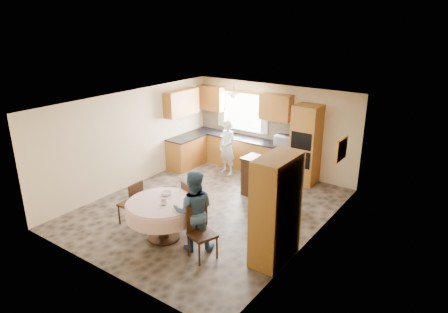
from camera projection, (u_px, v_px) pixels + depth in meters
floor at (209, 208)px, 9.35m from camera, size 5.00×6.00×0.01m
ceiling at (208, 103)px, 8.51m from camera, size 5.00×6.00×0.01m
wall_back at (273, 128)px, 11.23m from camera, size 5.00×0.02×2.50m
wall_front at (98, 208)px, 6.62m from camera, size 5.00×0.02×2.50m
wall_left at (131, 139)px, 10.29m from camera, size 0.02×6.00×2.50m
wall_right at (313, 184)px, 7.57m from camera, size 0.02×6.00×2.50m
window at (243, 112)px, 11.64m from camera, size 1.40×0.03×1.10m
curtain_left at (221, 107)px, 12.00m from camera, size 0.22×0.02×1.15m
curtain_right at (265, 114)px, 11.18m from camera, size 0.22×0.02×1.15m
base_cab_back at (242, 153)px, 11.74m from camera, size 3.30×0.60×0.88m
counter_back at (242, 138)px, 11.58m from camera, size 3.30×0.64×0.04m
base_cab_left at (187, 152)px, 11.78m from camera, size 0.60×1.20×0.88m
counter_left at (186, 137)px, 11.63m from camera, size 0.64×1.20×0.04m
backsplash at (247, 126)px, 11.71m from camera, size 3.30×0.02×0.55m
wall_cab_left at (211, 98)px, 12.00m from camera, size 0.85×0.33×0.72m
wall_cab_right at (276, 107)px, 10.80m from camera, size 0.90×0.33×0.72m
wall_cab_side at (181, 103)px, 11.36m from camera, size 0.33×1.20×0.72m
oven_tower at (306, 145)px, 10.43m from camera, size 0.66×0.62×2.12m
oven_upper at (301, 141)px, 10.12m from camera, size 0.56×0.01×0.45m
oven_lower at (300, 159)px, 10.29m from camera, size 0.56×0.01×0.45m
pendant at (234, 97)px, 11.10m from camera, size 0.36×0.36×0.18m
sideboard at (267, 181)px, 9.71m from camera, size 1.32×0.59×0.92m
space_heater at (288, 207)px, 8.83m from camera, size 0.41×0.30×0.53m
cupboard at (276, 209)px, 7.10m from camera, size 0.53×1.06×2.01m
dining_table at (162, 210)px, 7.88m from camera, size 1.44×1.44×0.82m
chair_left at (133, 201)px, 8.47m from camera, size 0.45×0.45×0.98m
chair_back at (191, 202)px, 8.45m from camera, size 0.54×0.54×0.98m
chair_right at (200, 229)px, 7.33m from camera, size 0.57×0.57×1.03m
framed_picture at (341, 150)px, 8.69m from camera, size 0.06×0.59×0.49m
microwave at (285, 141)px, 10.71m from camera, size 0.56×0.40×0.30m
person_sink at (227, 147)px, 11.12m from camera, size 0.64×0.48×1.57m
person_dining at (194, 211)px, 7.49m from camera, size 0.99×0.95×1.60m
bowl_sideboard at (260, 160)px, 9.66m from camera, size 0.24×0.24×0.05m
bottle_sideboard at (279, 160)px, 9.33m from camera, size 0.16×0.16×0.31m
cup_table at (164, 202)px, 7.67m from camera, size 0.13×0.13×0.10m
bowl_table at (166, 194)px, 8.09m from camera, size 0.23×0.23×0.07m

